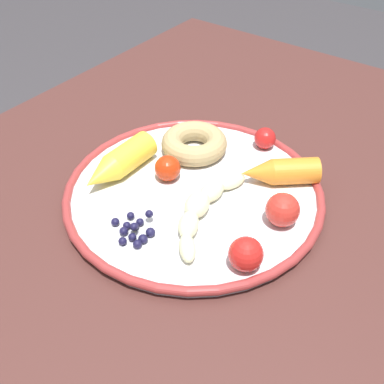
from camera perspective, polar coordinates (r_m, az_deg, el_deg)
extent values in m
cube|color=#492722|center=(0.66, 0.76, -1.88)|extent=(1.08, 0.81, 0.03)
cube|color=#4B201F|center=(1.35, 0.57, 3.62)|extent=(0.05, 0.05, 0.70)
cylinder|color=silver|center=(0.65, 0.00, -0.41)|extent=(0.34, 0.34, 0.01)
torus|color=#993231|center=(0.64, 0.00, 0.00)|extent=(0.35, 0.35, 0.01)
ellipsoid|color=beige|center=(0.65, 4.77, 1.25)|extent=(0.05, 0.03, 0.02)
ellipsoid|color=beige|center=(0.63, 2.42, 0.11)|extent=(0.05, 0.03, 0.02)
ellipsoid|color=beige|center=(0.60, 0.63, -1.52)|extent=(0.05, 0.04, 0.03)
ellipsoid|color=beige|center=(0.58, -0.43, -3.97)|extent=(0.05, 0.04, 0.02)
ellipsoid|color=beige|center=(0.55, -0.56, -6.74)|extent=(0.04, 0.04, 0.02)
cylinder|color=orange|center=(0.66, 12.24, 2.46)|extent=(0.07, 0.07, 0.04)
cone|color=orange|center=(0.65, 7.75, 2.30)|extent=(0.06, 0.06, 0.04)
cylinder|color=yellow|center=(0.68, -7.43, 4.40)|extent=(0.07, 0.04, 0.04)
cone|color=yellow|center=(0.65, -11.03, 1.82)|extent=(0.05, 0.04, 0.04)
torus|color=tan|center=(0.71, 0.27, 5.86)|extent=(0.10, 0.10, 0.03)
sphere|color=#191638|center=(0.59, -6.26, -3.61)|extent=(0.01, 0.01, 0.01)
sphere|color=#191638|center=(0.57, -8.33, -5.87)|extent=(0.01, 0.01, 0.01)
sphere|color=#191638|center=(0.60, -7.37, -2.85)|extent=(0.01, 0.01, 0.01)
sphere|color=#191638|center=(0.60, -9.19, -3.57)|extent=(0.01, 0.01, 0.01)
sphere|color=#191638|center=(0.59, -7.82, -4.02)|extent=(0.01, 0.01, 0.01)
sphere|color=#191638|center=(0.59, -6.84, -4.14)|extent=(0.01, 0.01, 0.01)
sphere|color=#191638|center=(0.58, -7.17, -5.39)|extent=(0.01, 0.01, 0.01)
sphere|color=#191638|center=(0.59, -8.19, -4.68)|extent=(0.01, 0.01, 0.01)
sphere|color=#191638|center=(0.57, -6.78, -6.11)|extent=(0.01, 0.01, 0.01)
sphere|color=#191638|center=(0.57, -6.08, -5.53)|extent=(0.01, 0.01, 0.01)
sphere|color=#191638|center=(0.58, -4.95, -4.88)|extent=(0.01, 0.01, 0.01)
sphere|color=#191638|center=(0.59, -5.16, -2.63)|extent=(0.01, 0.01, 0.01)
sphere|color=#191638|center=(0.58, -6.97, -4.15)|extent=(0.01, 0.01, 0.01)
sphere|color=red|center=(0.73, 8.75, 6.40)|extent=(0.03, 0.03, 0.03)
sphere|color=red|center=(0.59, 10.81, -2.12)|extent=(0.04, 0.04, 0.04)
sphere|color=red|center=(0.66, -2.92, 2.89)|extent=(0.04, 0.04, 0.04)
sphere|color=red|center=(0.54, 6.48, -7.41)|extent=(0.04, 0.04, 0.04)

